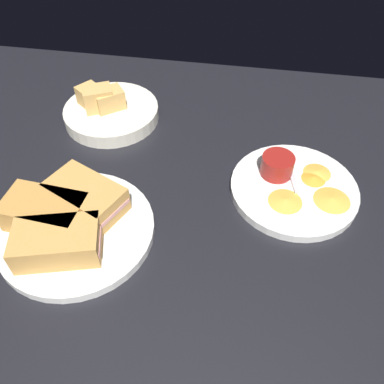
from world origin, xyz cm
name	(u,v)px	position (x,y,z in cm)	size (l,w,h in cm)	color
ground_plane	(132,227)	(0.00, 0.00, -1.50)	(110.00, 110.00, 3.00)	black
plate_sandwich_main	(77,230)	(-8.21, -4.00, 0.80)	(26.02, 26.02, 1.60)	white
sandwich_half_near	(86,197)	(-7.64, 0.91, 4.00)	(14.98, 12.33, 4.80)	tan
sandwich_half_far	(45,212)	(-13.12, -3.43, 4.00)	(13.78, 8.61, 4.80)	#C68C42
sandwich_half_extra	(57,242)	(-8.78, -8.91, 4.00)	(14.65, 10.79, 4.80)	tan
ramekin_dark_sauce	(50,247)	(-9.79, -9.64, 3.44)	(6.51, 6.51, 3.41)	#0C144C
spoon_by_dark_ramekin	(74,229)	(-8.11, -4.59, 1.96)	(4.52, 9.82, 0.80)	silver
plate_chips_companion	(294,189)	(27.70, 11.66, 0.80)	(23.16, 23.16, 1.60)	white
ramekin_light_gravy	(277,165)	(24.23, 14.56, 3.69)	(6.01, 6.01, 3.90)	maroon
spoon_by_gravy_ramekin	(289,166)	(26.63, 16.46, 1.96)	(3.62, 9.94, 0.80)	silver
plantain_chip_scatter	(312,190)	(30.83, 10.96, 1.90)	(16.60, 15.64, 0.60)	gold
bread_basket_rear	(109,110)	(-12.31, 27.63, 2.31)	(20.53, 20.53, 8.00)	silver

